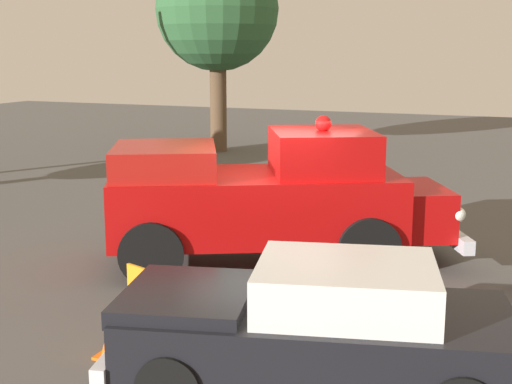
{
  "coord_description": "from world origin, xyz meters",
  "views": [
    {
      "loc": [
        4.12,
        -10.92,
        3.72
      ],
      "look_at": [
        -0.37,
        0.17,
        1.28
      ],
      "focal_mm": 49.82,
      "sensor_mm": 36.0,
      "label": 1
    }
  ],
  "objects_px": {
    "vintage_fire_truck": "(269,196)",
    "classic_hot_rod": "(314,325)",
    "oak_tree_left": "(217,10)",
    "lawn_chair_by_car": "(148,297)",
    "traffic_cone": "(114,333)"
  },
  "relations": [
    {
      "from": "vintage_fire_truck",
      "to": "classic_hot_rod",
      "type": "xyz_separation_m",
      "value": [
        2.12,
        -4.18,
        -0.45
      ]
    },
    {
      "from": "oak_tree_left",
      "to": "lawn_chair_by_car",
      "type": "bearing_deg",
      "value": -68.01
    },
    {
      "from": "vintage_fire_truck",
      "to": "oak_tree_left",
      "type": "xyz_separation_m",
      "value": [
        -6.64,
        12.16,
        3.8
      ]
    },
    {
      "from": "lawn_chair_by_car",
      "to": "traffic_cone",
      "type": "relative_size",
      "value": 1.61
    },
    {
      "from": "vintage_fire_truck",
      "to": "traffic_cone",
      "type": "xyz_separation_m",
      "value": [
        -0.38,
        -4.31,
        -0.89
      ]
    },
    {
      "from": "lawn_chair_by_car",
      "to": "traffic_cone",
      "type": "xyz_separation_m",
      "value": [
        -0.15,
        -0.58,
        -0.28
      ]
    },
    {
      "from": "classic_hot_rod",
      "to": "traffic_cone",
      "type": "height_order",
      "value": "classic_hot_rod"
    },
    {
      "from": "traffic_cone",
      "to": "classic_hot_rod",
      "type": "bearing_deg",
      "value": 2.91
    },
    {
      "from": "classic_hot_rod",
      "to": "lawn_chair_by_car",
      "type": "distance_m",
      "value": 2.4
    },
    {
      "from": "classic_hot_rod",
      "to": "oak_tree_left",
      "type": "bearing_deg",
      "value": 118.21
    },
    {
      "from": "classic_hot_rod",
      "to": "lawn_chair_by_car",
      "type": "relative_size",
      "value": 4.58
    },
    {
      "from": "classic_hot_rod",
      "to": "traffic_cone",
      "type": "xyz_separation_m",
      "value": [
        -2.5,
        -0.13,
        -0.44
      ]
    },
    {
      "from": "classic_hot_rod",
      "to": "lawn_chair_by_car",
      "type": "height_order",
      "value": "classic_hot_rod"
    },
    {
      "from": "oak_tree_left",
      "to": "traffic_cone",
      "type": "distance_m",
      "value": 18.23
    },
    {
      "from": "lawn_chair_by_car",
      "to": "traffic_cone",
      "type": "height_order",
      "value": "lawn_chair_by_car"
    }
  ]
}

